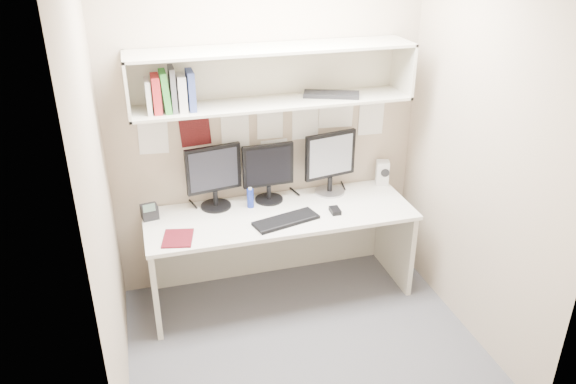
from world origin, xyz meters
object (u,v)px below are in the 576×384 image
object	(u,v)px
monitor_right	(330,161)
keyboard	(286,220)
monitor_left	(214,175)
desk_phone	(150,212)
monitor_center	(268,170)
speaker	(382,173)
desk	(280,253)
maroon_notebook	(178,238)

from	to	relation	value
monitor_right	keyboard	xyz separation A→B (m)	(-0.47, -0.38, -0.26)
keyboard	monitor_left	bearing A→B (deg)	125.08
monitor_left	desk_phone	world-z (taller)	monitor_left
monitor_center	speaker	bearing A→B (deg)	-0.21
speaker	desk	bearing A→B (deg)	-147.41
monitor_left	speaker	world-z (taller)	monitor_left
monitor_center	desk_phone	world-z (taller)	monitor_center
desk_phone	keyboard	bearing A→B (deg)	-28.80
monitor_left	monitor_right	distance (m)	0.92
monitor_left	keyboard	world-z (taller)	monitor_left
monitor_left	keyboard	bearing A→B (deg)	-49.57
monitor_right	keyboard	bearing A→B (deg)	-151.66
monitor_right	speaker	size ratio (longest dim) A/B	2.50
monitor_right	desk	bearing A→B (deg)	-165.88
speaker	desk_phone	xyz separation A→B (m)	(-1.88, -0.09, -0.05)
speaker	monitor_left	bearing A→B (deg)	-161.06
desk	monitor_center	distance (m)	0.65
keyboard	speaker	distance (m)	1.03
maroon_notebook	desk_phone	bearing A→B (deg)	126.79
monitor_left	desk_phone	size ratio (longest dim) A/B	3.48
maroon_notebook	keyboard	bearing A→B (deg)	14.51
monitor_center	monitor_left	bearing A→B (deg)	177.87
maroon_notebook	desk_phone	distance (m)	0.39
monitor_right	maroon_notebook	bearing A→B (deg)	-172.46
monitor_left	monitor_center	world-z (taller)	monitor_left
monitor_right	maroon_notebook	xyz separation A→B (m)	(-1.25, -0.42, -0.26)
desk	maroon_notebook	xyz separation A→B (m)	(-0.78, -0.20, 0.37)
monitor_center	keyboard	distance (m)	0.45
monitor_right	keyboard	size ratio (longest dim) A/B	1.05
desk	keyboard	distance (m)	0.41
keyboard	speaker	world-z (taller)	speaker
monitor_right	desk_phone	bearing A→B (deg)	171.53
keyboard	monitor_center	bearing A→B (deg)	80.40
desk	desk_phone	distance (m)	1.04
desk_phone	monitor_center	bearing A→B (deg)	-6.25
keyboard	desk_phone	bearing A→B (deg)	146.50
desk_phone	maroon_notebook	bearing A→B (deg)	-75.20
speaker	maroon_notebook	distance (m)	1.78
keyboard	desk_phone	size ratio (longest dim) A/B	3.42
maroon_notebook	desk_phone	size ratio (longest dim) A/B	1.73
keyboard	maroon_notebook	xyz separation A→B (m)	(-0.78, -0.03, -0.01)
monitor_right	desk_phone	world-z (taller)	monitor_right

